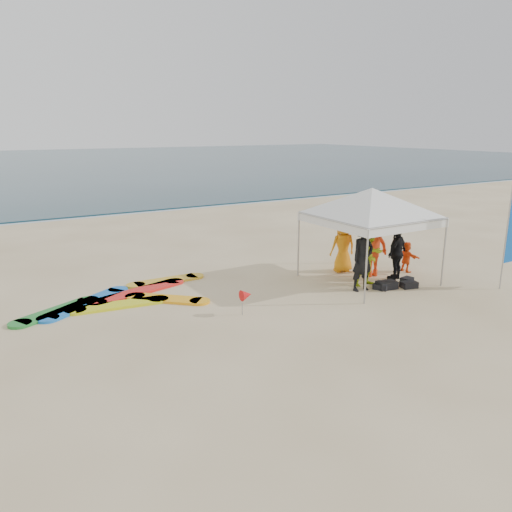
{
  "coord_description": "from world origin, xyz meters",
  "views": [
    {
      "loc": [
        -6.32,
        -8.32,
        4.49
      ],
      "look_at": [
        0.21,
        2.6,
        1.2
      ],
      "focal_mm": 35.0,
      "sensor_mm": 36.0,
      "label": 1
    }
  ],
  "objects_px": {
    "person_seated": "(406,257)",
    "marker_pennant": "(246,295)",
    "person_black_b": "(397,253)",
    "person_yellow": "(370,255)",
    "person_orange_a": "(372,246)",
    "surfboard_spread": "(122,298)",
    "canopy_tent": "(372,188)",
    "person_orange_b": "(343,246)",
    "person_black_a": "(363,258)"
  },
  "relations": [
    {
      "from": "person_black_b",
      "to": "person_orange_b",
      "type": "distance_m",
      "value": 1.7
    },
    {
      "from": "person_seated",
      "to": "canopy_tent",
      "type": "height_order",
      "value": "canopy_tent"
    },
    {
      "from": "person_black_a",
      "to": "person_seated",
      "type": "bearing_deg",
      "value": 17.91
    },
    {
      "from": "person_black_a",
      "to": "person_orange_b",
      "type": "bearing_deg",
      "value": 68.65
    },
    {
      "from": "person_seated",
      "to": "marker_pennant",
      "type": "distance_m",
      "value": 6.29
    },
    {
      "from": "person_orange_b",
      "to": "canopy_tent",
      "type": "distance_m",
      "value": 2.26
    },
    {
      "from": "surfboard_spread",
      "to": "marker_pennant",
      "type": "bearing_deg",
      "value": -48.77
    },
    {
      "from": "person_seated",
      "to": "surfboard_spread",
      "type": "relative_size",
      "value": 0.19
    },
    {
      "from": "person_black_b",
      "to": "person_seated",
      "type": "distance_m",
      "value": 1.06
    },
    {
      "from": "person_black_b",
      "to": "person_seated",
      "type": "bearing_deg",
      "value": -172.22
    },
    {
      "from": "person_black_b",
      "to": "canopy_tent",
      "type": "bearing_deg",
      "value": -39.99
    },
    {
      "from": "person_orange_b",
      "to": "person_seated",
      "type": "xyz_separation_m",
      "value": [
        1.74,
        -1.06,
        -0.34
      ]
    },
    {
      "from": "person_orange_b",
      "to": "marker_pennant",
      "type": "bearing_deg",
      "value": 34.74
    },
    {
      "from": "canopy_tent",
      "to": "surfboard_spread",
      "type": "distance_m",
      "value": 7.68
    },
    {
      "from": "person_orange_a",
      "to": "marker_pennant",
      "type": "bearing_deg",
      "value": 13.4
    },
    {
      "from": "person_orange_a",
      "to": "surfboard_spread",
      "type": "bearing_deg",
      "value": -10.36
    },
    {
      "from": "person_black_b",
      "to": "surfboard_spread",
      "type": "xyz_separation_m",
      "value": [
        -7.68,
        2.44,
        -0.79
      ]
    },
    {
      "from": "person_yellow",
      "to": "canopy_tent",
      "type": "distance_m",
      "value": 1.93
    },
    {
      "from": "person_yellow",
      "to": "person_seated",
      "type": "height_order",
      "value": "person_yellow"
    },
    {
      "from": "person_orange_a",
      "to": "person_yellow",
      "type": "bearing_deg",
      "value": 46.06
    },
    {
      "from": "person_yellow",
      "to": "canopy_tent",
      "type": "height_order",
      "value": "canopy_tent"
    },
    {
      "from": "person_black_b",
      "to": "marker_pennant",
      "type": "bearing_deg",
      "value": -15.11
    },
    {
      "from": "person_orange_a",
      "to": "canopy_tent",
      "type": "height_order",
      "value": "canopy_tent"
    },
    {
      "from": "person_black_a",
      "to": "person_orange_b",
      "type": "distance_m",
      "value": 1.91
    },
    {
      "from": "person_seated",
      "to": "person_orange_a",
      "type": "bearing_deg",
      "value": 82.31
    },
    {
      "from": "person_black_b",
      "to": "marker_pennant",
      "type": "distance_m",
      "value": 5.36
    },
    {
      "from": "person_orange_b",
      "to": "person_black_a",
      "type": "bearing_deg",
      "value": 79.92
    },
    {
      "from": "canopy_tent",
      "to": "surfboard_spread",
      "type": "relative_size",
      "value": 0.81
    },
    {
      "from": "person_black_b",
      "to": "person_seated",
      "type": "xyz_separation_m",
      "value": [
        0.91,
        0.43,
        -0.34
      ]
    },
    {
      "from": "marker_pennant",
      "to": "surfboard_spread",
      "type": "relative_size",
      "value": 0.12
    },
    {
      "from": "person_yellow",
      "to": "person_black_b",
      "type": "relative_size",
      "value": 1.11
    },
    {
      "from": "person_orange_a",
      "to": "person_black_a",
      "type": "bearing_deg",
      "value": 39.88
    },
    {
      "from": "person_orange_b",
      "to": "marker_pennant",
      "type": "relative_size",
      "value": 2.6
    },
    {
      "from": "person_black_a",
      "to": "person_orange_a",
      "type": "height_order",
      "value": "person_orange_a"
    },
    {
      "from": "canopy_tent",
      "to": "marker_pennant",
      "type": "relative_size",
      "value": 6.64
    },
    {
      "from": "person_orange_b",
      "to": "person_black_b",
      "type": "bearing_deg",
      "value": 133.5
    },
    {
      "from": "person_yellow",
      "to": "person_seated",
      "type": "distance_m",
      "value": 2.14
    },
    {
      "from": "person_orange_a",
      "to": "person_seated",
      "type": "height_order",
      "value": "person_orange_a"
    },
    {
      "from": "person_orange_a",
      "to": "marker_pennant",
      "type": "height_order",
      "value": "person_orange_a"
    },
    {
      "from": "person_black_a",
      "to": "person_black_b",
      "type": "distance_m",
      "value": 1.64
    },
    {
      "from": "person_black_a",
      "to": "surfboard_spread",
      "type": "distance_m",
      "value": 6.7
    },
    {
      "from": "person_yellow",
      "to": "marker_pennant",
      "type": "height_order",
      "value": "person_yellow"
    },
    {
      "from": "person_black_a",
      "to": "person_black_b",
      "type": "height_order",
      "value": "person_black_a"
    },
    {
      "from": "marker_pennant",
      "to": "person_black_b",
      "type": "bearing_deg",
      "value": 2.35
    },
    {
      "from": "canopy_tent",
      "to": "person_seated",
      "type": "bearing_deg",
      "value": 2.81
    },
    {
      "from": "person_black_a",
      "to": "person_yellow",
      "type": "xyz_separation_m",
      "value": [
        0.48,
        0.21,
        -0.01
      ]
    },
    {
      "from": "person_yellow",
      "to": "surfboard_spread",
      "type": "distance_m",
      "value": 7.05
    },
    {
      "from": "surfboard_spread",
      "to": "person_orange_b",
      "type": "bearing_deg",
      "value": -7.97
    },
    {
      "from": "person_yellow",
      "to": "person_orange_b",
      "type": "xyz_separation_m",
      "value": [
        0.3,
        1.53,
        -0.09
      ]
    },
    {
      "from": "person_orange_b",
      "to": "canopy_tent",
      "type": "relative_size",
      "value": 0.39
    }
  ]
}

